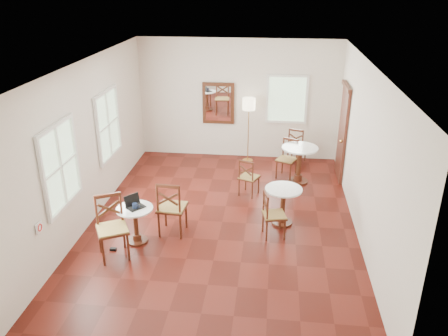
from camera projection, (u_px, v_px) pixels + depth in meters
name	position (u px, v px, depth m)	size (l,w,h in m)	color
ground	(222.00, 222.00, 8.67)	(7.00, 7.00, 0.00)	#54160E
room_shell	(221.00, 123.00, 8.18)	(5.02, 7.02, 3.01)	silver
cafe_table_near	(136.00, 221.00, 7.87)	(0.64, 0.64, 0.67)	#4D2213
cafe_table_mid	(283.00, 202.00, 8.45)	(0.69, 0.69, 0.73)	#4D2213
cafe_table_back	(299.00, 161.00, 10.13)	(0.80, 0.80, 0.85)	#4D2213
chair_near_a	(172.00, 208.00, 8.09)	(0.52, 0.52, 1.06)	#4D2213
chair_near_b	(112.00, 228.00, 7.43)	(0.67, 0.67, 1.08)	#4D2213
chair_mid_a	(249.00, 177.00, 9.58)	(0.50, 0.50, 0.83)	#4D2213
chair_mid_b	(273.00, 215.00, 8.04)	(0.48, 0.48, 0.87)	#4D2213
chair_back_a	(297.00, 145.00, 11.24)	(0.54, 0.54, 0.92)	#4D2213
chair_back_b	(287.00, 159.00, 10.43)	(0.56, 0.56, 0.91)	#4D2213
floor_lamp	(249.00, 108.00, 10.97)	(0.32, 0.32, 1.63)	#BF8C3F
laptop	(134.00, 204.00, 7.79)	(0.37, 0.38, 0.21)	black
mouse	(138.00, 203.00, 7.89)	(0.09, 0.05, 0.03)	black
navy_mug	(135.00, 206.00, 7.72)	(0.13, 0.09, 0.10)	black
water_glass	(138.00, 205.00, 7.75)	(0.05, 0.05, 0.09)	white
power_adapter	(113.00, 249.00, 7.77)	(0.11, 0.06, 0.04)	black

